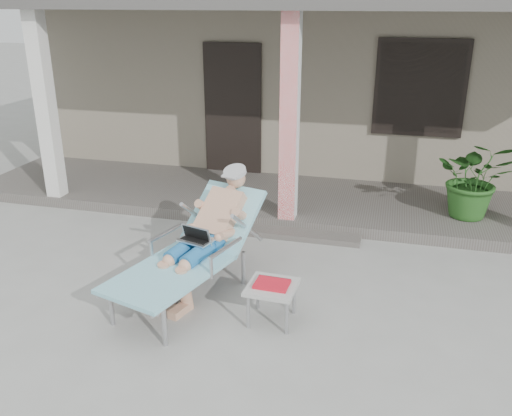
# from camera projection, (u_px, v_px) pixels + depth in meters

# --- Properties ---
(ground) EXTENTS (60.00, 60.00, 0.00)m
(ground) POSITION_uv_depth(u_px,v_px,m) (244.00, 309.00, 5.39)
(ground) COLOR #9E9E99
(ground) RESTS_ON ground
(house) EXTENTS (10.40, 5.40, 3.30)m
(house) POSITION_uv_depth(u_px,v_px,m) (333.00, 65.00, 10.65)
(house) COLOR gray
(house) RESTS_ON ground
(porch_deck) EXTENTS (10.00, 2.00, 0.15)m
(porch_deck) POSITION_uv_depth(u_px,v_px,m) (299.00, 201.00, 8.07)
(porch_deck) COLOR #605B56
(porch_deck) RESTS_ON ground
(porch_overhang) EXTENTS (10.00, 2.30, 2.85)m
(porch_overhang) POSITION_uv_depth(u_px,v_px,m) (304.00, 7.00, 7.04)
(porch_overhang) COLOR silver
(porch_overhang) RESTS_ON porch_deck
(porch_step) EXTENTS (2.00, 0.30, 0.07)m
(porch_step) POSITION_uv_depth(u_px,v_px,m) (283.00, 233.00, 7.04)
(porch_step) COLOR #605B56
(porch_step) RESTS_ON ground
(lounger) EXTENTS (1.25, 2.04, 1.28)m
(lounger) POSITION_uv_depth(u_px,v_px,m) (198.00, 221.00, 5.46)
(lounger) COLOR #B7B7BC
(lounger) RESTS_ON ground
(side_table) EXTENTS (0.47, 0.47, 0.41)m
(side_table) POSITION_uv_depth(u_px,v_px,m) (272.00, 289.00, 5.07)
(side_table) COLOR #AEAFAA
(side_table) RESTS_ON ground
(potted_palm) EXTENTS (1.03, 0.91, 1.06)m
(potted_palm) POSITION_uv_depth(u_px,v_px,m) (475.00, 179.00, 7.09)
(potted_palm) COLOR #26591E
(potted_palm) RESTS_ON porch_deck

